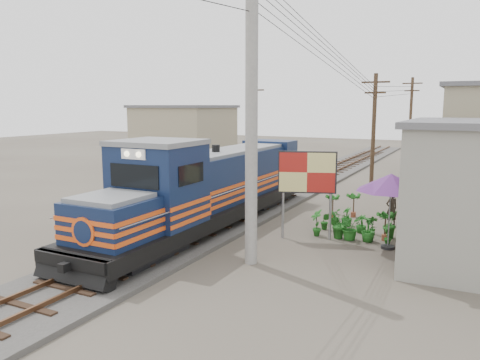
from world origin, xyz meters
The scene contains 14 objects.
ground centered at (0.00, 0.00, 0.00)m, with size 120.00×120.00×0.00m, color #473F35.
ballast centered at (0.00, 10.00, 0.08)m, with size 3.60×70.00×0.16m, color #595651.
track centered at (0.00, 10.00, 0.26)m, with size 1.15×70.00×0.12m.
locomotive centered at (0.00, 2.75, 1.69)m, with size 2.85×15.48×3.84m.
utility_pole_main centered at (3.50, -0.50, 5.00)m, with size 0.40×0.40×10.00m.
wooden_pole_mid centered at (4.50, 14.00, 3.68)m, with size 1.60×0.24×7.00m.
wooden_pole_far centered at (4.80, 28.00, 3.93)m, with size 1.60×0.24×7.50m.
wooden_pole_left centered at (-5.00, 18.00, 3.68)m, with size 1.60×0.24×7.00m.
power_lines centered at (-0.14, 8.49, 7.56)m, with size 9.65×19.00×3.30m.
shophouse_left centered at (-10.00, 16.00, 2.61)m, with size 6.30×6.30×5.20m.
billboard centered at (4.19, 3.05, 2.54)m, with size 2.14×0.85×3.45m.
market_umbrella centered at (7.28, 3.19, 2.44)m, with size 3.16×3.16×2.77m.
vendor centered at (6.83, 6.68, 0.75)m, with size 0.55×0.36×1.50m, color black.
plant_nursery centered at (5.68, 4.31, 0.46)m, with size 3.40×2.92×1.12m.
Camera 1 is at (9.91, -13.96, 5.17)m, focal length 35.00 mm.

